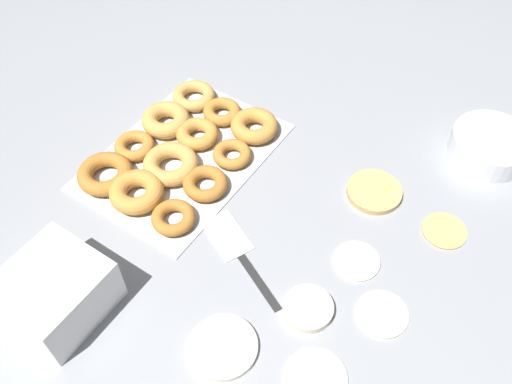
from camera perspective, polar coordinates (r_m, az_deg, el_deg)
name	(u,v)px	position (r m, az deg, el deg)	size (l,w,h in m)	color
ground_plane	(280,230)	(1.00, 2.58, -3.98)	(3.00, 3.00, 0.00)	gray
pancake_0	(445,230)	(1.06, 19.24, -3.81)	(0.08, 0.08, 0.01)	tan
pancake_1	(308,308)	(0.92, 5.54, -12.09)	(0.08, 0.08, 0.02)	beige
pancake_2	(224,347)	(0.89, -3.44, -15.94)	(0.11, 0.11, 0.01)	beige
pancake_3	(357,260)	(0.98, 10.56, -7.08)	(0.08, 0.08, 0.01)	silver
pancake_4	(374,192)	(1.08, 12.34, 0.04)	(0.11, 0.11, 0.01)	tan
pancake_5	(382,313)	(0.93, 13.16, -12.33)	(0.09, 0.09, 0.01)	beige
pancake_6	(316,378)	(0.87, 6.32, -18.86)	(0.10, 0.10, 0.01)	silver
donut_tray	(179,151)	(1.12, -8.11, 4.28)	(0.41, 0.29, 0.04)	silver
batter_bowl	(490,146)	(1.20, 23.40, 4.50)	(0.16, 0.16, 0.05)	white
container_stack	(56,292)	(0.94, -20.27, -9.81)	(0.15, 0.15, 0.10)	white
spatula	(234,245)	(0.98, -2.37, -5.59)	(0.13, 0.22, 0.01)	black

